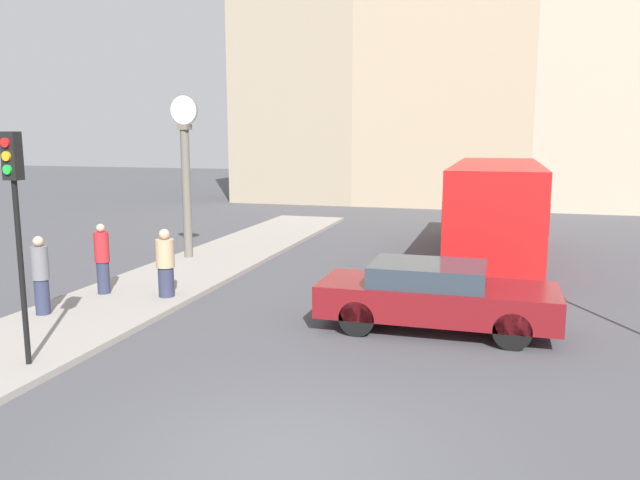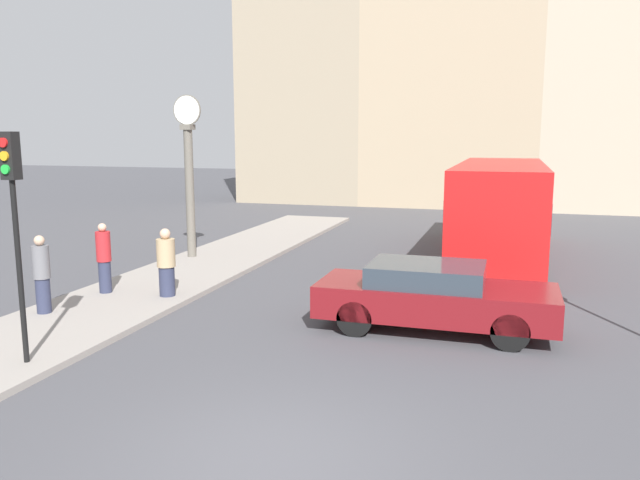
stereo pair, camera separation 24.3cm
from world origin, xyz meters
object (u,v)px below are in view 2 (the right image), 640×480
Objects in this scene: sedan_car at (434,296)px; pedestrian_red_top at (104,258)px; pedestrian_tan_coat at (166,263)px; street_clock at (189,175)px; pedestrian_grey_jacket at (42,274)px; bus_distant at (500,205)px; traffic_light_near at (13,200)px.

sedan_car is 7.90m from pedestrian_red_top.
pedestrian_red_top is 1.05× the size of pedestrian_tan_coat.
pedestrian_tan_coat is at bearing -68.19° from street_clock.
street_clock is at bearing 148.63° from sedan_car.
street_clock reaches higher than pedestrian_grey_jacket.
bus_distant is at bearing 46.93° from pedestrian_grey_jacket.
bus_distant is 2.45× the size of traffic_light_near.
bus_distant is at bearing 59.18° from traffic_light_near.
pedestrian_red_top is (0.18, 1.89, 0.01)m from pedestrian_grey_jacket.
bus_distant is 9.76m from street_clock.
pedestrian_red_top is (-7.89, 0.27, 0.25)m from sedan_car.
pedestrian_grey_jacket is at bearing -95.34° from pedestrian_red_top.
street_clock is (-8.10, 4.94, 1.97)m from sedan_car.
bus_distant is 10.70m from pedestrian_tan_coat.
bus_distant is at bearing 82.58° from sedan_car.
sedan_car is at bearing -97.42° from bus_distant.
street_clock reaches higher than bus_distant.
traffic_light_near is 9.25m from street_clock.
street_clock is 4.97m from pedestrian_red_top.
traffic_light_near is 2.37× the size of pedestrian_tan_coat.
sedan_car is at bearing -3.94° from pedestrian_tan_coat.
traffic_light_near is at bearing -54.46° from pedestrian_grey_jacket.
traffic_light_near is at bearing -69.76° from pedestrian_red_top.
bus_distant is (1.06, 8.15, 1.00)m from sedan_car.
pedestrian_grey_jacket is (-9.13, -9.77, -0.75)m from bus_distant.
pedestrian_grey_jacket is at bearing -168.70° from sedan_car.
bus_distant is at bearing 46.38° from pedestrian_tan_coat.
sedan_car is 2.79× the size of pedestrian_grey_jacket.
bus_distant is 5.81× the size of pedestrian_tan_coat.
street_clock is 3.08× the size of pedestrian_tan_coat.
sedan_car is 0.94× the size of street_clock.
pedestrian_grey_jacket is 0.99× the size of pedestrian_red_top.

